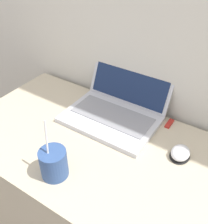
{
  "coord_description": "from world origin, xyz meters",
  "views": [
    {
      "loc": [
        0.39,
        -0.28,
        1.47
      ],
      "look_at": [
        -0.05,
        0.4,
        0.85
      ],
      "focal_mm": 42.0,
      "sensor_mm": 36.0,
      "label": 1
    }
  ],
  "objects": [
    {
      "name": "computer_mouse",
      "position": [
        0.26,
        0.41,
        0.79
      ],
      "size": [
        0.07,
        0.09,
        0.04
      ],
      "color": "black",
      "rests_on": "desk"
    },
    {
      "name": "desk",
      "position": [
        0.0,
        0.3,
        0.39
      ],
      "size": [
        1.15,
        0.6,
        0.77
      ],
      "color": "beige",
      "rests_on": "ground_plane"
    },
    {
      "name": "drink_cup",
      "position": [
        -0.06,
        0.11,
        0.83
      ],
      "size": [
        0.09,
        0.09,
        0.22
      ],
      "color": "#33518C",
      "rests_on": "desk"
    },
    {
      "name": "usb_stick",
      "position": [
        0.16,
        0.56,
        0.78
      ],
      "size": [
        0.02,
        0.06,
        0.01
      ],
      "color": "#B2261E",
      "rests_on": "desk"
    },
    {
      "name": "laptop",
      "position": [
        -0.05,
        0.5,
        0.82
      ],
      "size": [
        0.38,
        0.34,
        0.21
      ],
      "color": "silver",
      "rests_on": "desk"
    }
  ]
}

